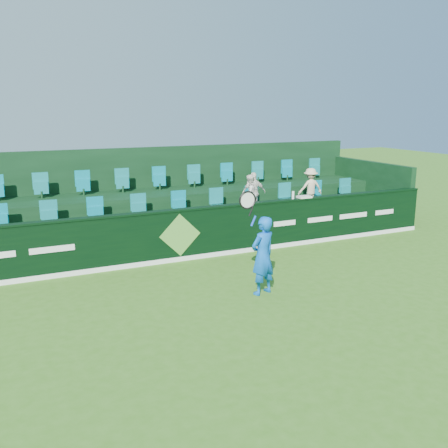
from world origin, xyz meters
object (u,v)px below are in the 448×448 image
drinks_bottle (293,195)px  spectator_middle (254,193)px  tennis_player (263,255)px  spectator_left (249,194)px  spectator_right (310,188)px  towel (304,197)px

drinks_bottle → spectator_middle: bearing=120.0°
tennis_player → spectator_middle: size_ratio=1.93×
spectator_left → spectator_right: (2.15, 0.00, 0.04)m
spectator_middle → towel: (1.02, -1.12, -0.02)m
spectator_middle → spectator_right: 1.99m
tennis_player → spectator_left: (1.82, 4.09, 0.51)m
spectator_middle → drinks_bottle: 1.29m
tennis_player → towel: (2.99, 2.97, 0.52)m
tennis_player → spectator_left: 4.50m
towel → spectator_middle: bearing=132.4°
spectator_left → drinks_bottle: size_ratio=5.28×
spectator_left → towel: size_ratio=2.93×
tennis_player → spectator_middle: bearing=64.2°
spectator_left → spectator_right: size_ratio=0.93×
spectator_left → spectator_middle: (0.15, 0.00, 0.03)m
spectator_left → towel: bearing=115.3°
spectator_right → towel: spectator_right is taller
spectator_left → spectator_right: bearing=158.9°
tennis_player → drinks_bottle: 4.00m
tennis_player → spectator_left: tennis_player is taller
tennis_player → spectator_left: bearing=66.0°
spectator_right → tennis_player: bearing=53.9°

